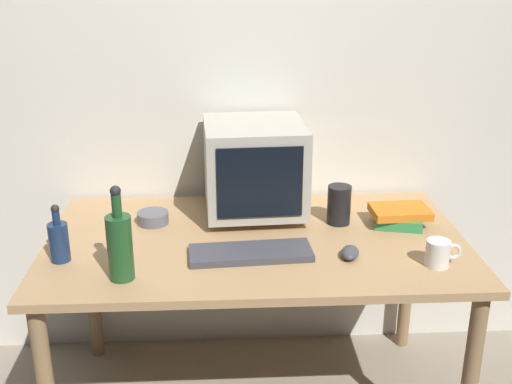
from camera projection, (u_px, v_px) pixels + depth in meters
back_wall at (250, 73)px, 2.58m from camera, size 4.00×0.08×2.50m
desk at (256, 258)px, 2.33m from camera, size 1.52×0.87×0.73m
crt_monitor at (255, 168)px, 2.45m from camera, size 0.40×0.41×0.37m
keyboard at (251, 253)px, 2.16m from camera, size 0.43×0.18×0.02m
computer_mouse at (350, 253)px, 2.15m from camera, size 0.09×0.11×0.04m
bottle_tall at (120, 245)px, 1.98m from camera, size 0.08×0.08×0.32m
bottle_short at (59, 240)px, 2.11m from camera, size 0.07×0.07×0.20m
book_stack at (399, 216)px, 2.41m from camera, size 0.22×0.20×0.07m
mug at (439, 253)px, 2.09m from camera, size 0.12×0.08×0.09m
cd_spindle at (153, 218)px, 2.42m from camera, size 0.12×0.12×0.04m
metal_canister at (339, 205)px, 2.41m from camera, size 0.09×0.09×0.15m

